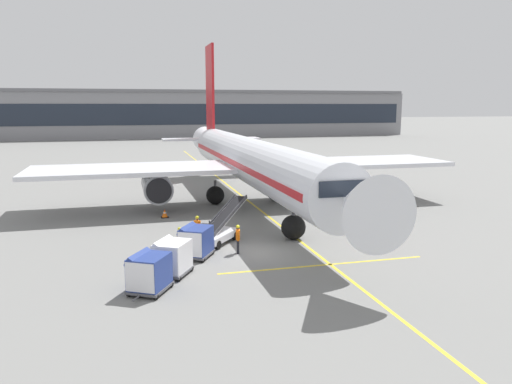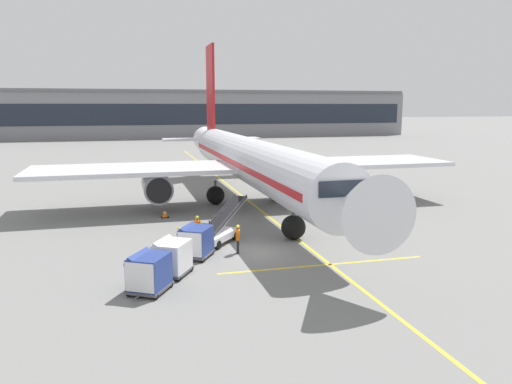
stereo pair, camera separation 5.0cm
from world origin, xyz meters
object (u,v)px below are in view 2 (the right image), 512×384
object	(u,v)px
ground_crew_by_carts	(180,240)
belt_loader	(218,230)
baggage_cart_third	(148,271)
safety_cone_engine_keepout	(165,213)
parked_airplane	(249,161)
baggage_cart_second	(171,256)
ground_crew_by_loader	(238,237)
baggage_cart_lead	(195,241)
ground_crew_marshaller	(197,227)

from	to	relation	value
ground_crew_by_carts	belt_loader	bearing A→B (deg)	41.80
baggage_cart_third	safety_cone_engine_keepout	size ratio (longest dim) A/B	4.13
parked_airplane	safety_cone_engine_keepout	size ratio (longest dim) A/B	70.01
baggage_cart_third	belt_loader	bearing A→B (deg)	58.41
baggage_cart_second	safety_cone_engine_keepout	size ratio (longest dim) A/B	4.13
parked_airplane	belt_loader	world-z (taller)	parked_airplane
ground_crew_by_loader	ground_crew_by_carts	bearing A→B (deg)	175.01
baggage_cart_lead	safety_cone_engine_keepout	world-z (taller)	baggage_cart_lead
baggage_cart_lead	ground_crew_by_loader	bearing A→B (deg)	2.96
belt_loader	ground_crew_marshaller	distance (m)	1.35
ground_crew_by_carts	baggage_cart_second	bearing A→B (deg)	-103.63
parked_airplane	baggage_cart_second	size ratio (longest dim) A/B	16.95
parked_airplane	baggage_cart_third	bearing A→B (deg)	-116.63
belt_loader	baggage_cart_lead	distance (m)	3.40
belt_loader	baggage_cart_lead	world-z (taller)	belt_loader
ground_crew_by_carts	safety_cone_engine_keepout	xyz separation A→B (m)	(-0.09, 10.49, -0.67)
baggage_cart_third	ground_crew_by_carts	distance (m)	5.63
parked_airplane	baggage_cart_lead	bearing A→B (deg)	-115.17
baggage_cart_lead	ground_crew_marshaller	size ratio (longest dim) A/B	1.58
baggage_cart_second	safety_cone_engine_keepout	distance (m)	13.66
ground_crew_marshaller	baggage_cart_second	bearing A→B (deg)	-110.24
belt_loader	ground_crew_marshaller	size ratio (longest dim) A/B	2.90
belt_loader	parked_airplane	bearing A→B (deg)	66.99
belt_loader	baggage_cart_second	xyz separation A→B (m)	(-3.46, -5.56, 0.19)
belt_loader	baggage_cart_second	world-z (taller)	belt_loader
ground_crew_by_carts	ground_crew_marshaller	world-z (taller)	same
baggage_cart_lead	safety_cone_engine_keepout	xyz separation A→B (m)	(-0.95, 10.92, -0.68)
ground_crew_by_loader	baggage_cart_third	bearing A→B (deg)	-137.52
baggage_cart_second	baggage_cart_third	distance (m)	2.46
ground_crew_by_loader	safety_cone_engine_keepout	world-z (taller)	ground_crew_by_loader
ground_crew_by_carts	safety_cone_engine_keepout	distance (m)	10.51
ground_crew_by_loader	parked_airplane	bearing A→B (deg)	73.65
belt_loader	ground_crew_by_loader	xyz separation A→B (m)	(0.70, -2.71, 0.19)
baggage_cart_lead	ground_crew_by_carts	distance (m)	0.95
baggage_cart_third	ground_crew_marshaller	world-z (taller)	baggage_cart_third
ground_crew_by_loader	ground_crew_by_carts	xyz separation A→B (m)	(-3.40, 0.30, 0.00)
parked_airplane	belt_loader	bearing A→B (deg)	-113.01
ground_crew_marshaller	ground_crew_by_carts	bearing A→B (deg)	-117.16
belt_loader	ground_crew_marshaller	xyz separation A→B (m)	(-1.29, 0.33, 0.19)
ground_crew_by_loader	baggage_cart_lead	bearing A→B (deg)	-177.04
belt_loader	safety_cone_engine_keepout	bearing A→B (deg)	109.11
baggage_cart_third	ground_crew_by_carts	size ratio (longest dim) A/B	1.58
baggage_cart_third	safety_cone_engine_keepout	xyz separation A→B (m)	(1.92, 15.74, -0.68)
safety_cone_engine_keepout	ground_crew_by_loader	bearing A→B (deg)	-72.04
belt_loader	ground_crew_by_carts	world-z (taller)	belt_loader
belt_loader	ground_crew_by_carts	size ratio (longest dim) A/B	2.90
ground_crew_by_loader	ground_crew_by_carts	distance (m)	3.41
belt_loader	safety_cone_engine_keepout	world-z (taller)	belt_loader
ground_crew_by_loader	ground_crew_marshaller	world-z (taller)	same
ground_crew_by_carts	parked_airplane	bearing A→B (deg)	61.35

